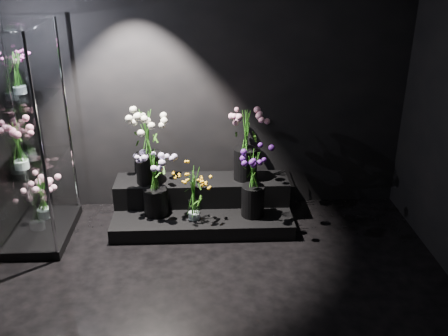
{
  "coord_description": "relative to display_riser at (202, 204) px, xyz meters",
  "views": [
    {
      "loc": [
        -0.1,
        -2.97,
        2.6
      ],
      "look_at": [
        0.08,
        1.2,
        0.76
      ],
      "focal_mm": 40.0,
      "sensor_mm": 36.0,
      "label": 1
    }
  ],
  "objects": [
    {
      "name": "bouquet_case_base_pink",
      "position": [
        -1.61,
        -0.07,
        0.16
      ],
      "size": [
        0.43,
        0.43,
        0.44
      ],
      "rotation": [
        0.0,
        0.0,
        -0.33
      ],
      "color": "white",
      "rests_on": "display_case"
    },
    {
      "name": "bouquet_cream_roses",
      "position": [
        -0.53,
        0.07,
        0.67
      ],
      "size": [
        0.54,
        0.54,
        0.76
      ],
      "rotation": [
        0.0,
        0.0,
        -0.37
      ],
      "color": "black",
      "rests_on": "display_riser"
    },
    {
      "name": "wall_back",
      "position": [
        0.13,
        0.36,
        1.23
      ],
      "size": [
        4.0,
        0.0,
        4.0
      ],
      "primitive_type": "plane",
      "rotation": [
        1.57,
        0.0,
        0.0
      ],
      "color": "black",
      "rests_on": "floor"
    },
    {
      "name": "bouquet_pink_roses",
      "position": [
        0.45,
        0.11,
        0.66
      ],
      "size": [
        0.42,
        0.42,
        0.73
      ],
      "rotation": [
        0.0,
        0.0,
        0.19
      ],
      "color": "black",
      "rests_on": "display_riser"
    },
    {
      "name": "bouquet_purple",
      "position": [
        0.5,
        -0.23,
        0.38
      ],
      "size": [
        0.39,
        0.39,
        0.69
      ],
      "rotation": [
        0.0,
        0.0,
        0.18
      ],
      "color": "black",
      "rests_on": "display_riser"
    },
    {
      "name": "bouquet_lilac",
      "position": [
        -0.46,
        -0.16,
        0.36
      ],
      "size": [
        0.45,
        0.45,
        0.68
      ],
      "rotation": [
        0.0,
        0.0,
        0.37
      ],
      "color": "black",
      "rests_on": "display_riser"
    },
    {
      "name": "bouquet_orange_bells",
      "position": [
        -0.08,
        -0.28,
        0.26
      ],
      "size": [
        0.31,
        0.31,
        0.54
      ],
      "rotation": [
        0.0,
        0.0,
        0.21
      ],
      "color": "white",
      "rests_on": "display_riser"
    },
    {
      "name": "display_riser",
      "position": [
        0.0,
        0.0,
        0.0
      ],
      "size": [
        1.8,
        0.8,
        0.4
      ],
      "color": "black",
      "rests_on": "floor"
    },
    {
      "name": "bouquet_case_magenta",
      "position": [
        -1.63,
        -0.11,
        1.43
      ],
      "size": [
        0.27,
        0.27,
        0.4
      ],
      "rotation": [
        0.0,
        0.0,
        -0.23
      ],
      "color": "white",
      "rests_on": "display_case"
    },
    {
      "name": "bouquet_case_pink",
      "position": [
        -1.61,
        -0.44,
        0.86
      ],
      "size": [
        0.37,
        0.37,
        0.44
      ],
      "rotation": [
        0.0,
        0.0,
        -0.2
      ],
      "color": "white",
      "rests_on": "display_case"
    },
    {
      "name": "display_case",
      "position": [
        -1.57,
        -0.28,
        0.85
      ],
      "size": [
        0.56,
        0.93,
        2.04
      ],
      "color": "black",
      "rests_on": "floor"
    },
    {
      "name": "floor",
      "position": [
        0.13,
        -1.64,
        -0.17
      ],
      "size": [
        4.0,
        4.0,
        0.0
      ],
      "primitive_type": "plane",
      "color": "black",
      "rests_on": "ground"
    }
  ]
}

